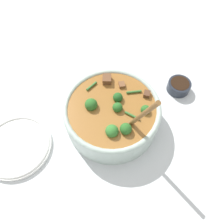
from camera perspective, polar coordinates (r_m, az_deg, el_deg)
ground_plane at (r=0.73m, az=0.00°, el=-2.49°), size 4.00×4.00×0.00m
stew_bowl at (r=0.68m, az=0.03°, el=-0.28°), size 0.30×0.30×0.27m
condiment_bowl at (r=0.82m, az=17.07°, el=6.54°), size 0.08×0.08×0.04m
empty_plate at (r=0.74m, az=-23.62°, el=-8.13°), size 0.21×0.21×0.02m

